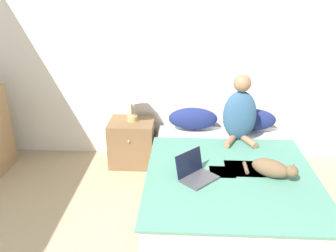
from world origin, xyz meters
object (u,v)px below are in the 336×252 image
Objects in this scene: cat_tabby at (273,168)px; person_sitting at (240,112)px; pillow_far at (251,120)px; table_lamp at (131,91)px; pillow_near at (193,119)px; bed at (228,184)px; nightstand at (132,142)px; laptop_open at (196,173)px.

person_sitting is at bearing 133.76° from cat_tabby.
pillow_far is 1.33× the size of cat_tabby.
cat_tabby is 1.81m from table_lamp.
pillow_near is 0.69m from pillow_far.
table_lamp is (-1.07, 0.82, 0.70)m from bed.
pillow_far reaches higher than cat_tabby.
pillow_near is 1.20× the size of table_lamp.
pillow_near is 0.61m from person_sitting.
person_sitting is (-0.18, -0.28, 0.19)m from pillow_far.
table_lamp reaches higher than bed.
cat_tabby is 0.80× the size of nightstand.
pillow_far is 1.20× the size of table_lamp.
laptop_open is (-0.33, -0.26, 0.27)m from bed.
person_sitting is 1.26m from table_lamp.
pillow_far is at bearing 13.10° from laptop_open.
pillow_far is (0.35, 0.89, 0.35)m from bed.
table_lamp is at bearing 142.29° from bed.
table_lamp is at bearing 77.47° from laptop_open.
pillow_far reaches higher than laptop_open.
person_sitting reaches higher than pillow_far.
pillow_near is 1.31m from cat_tabby.
pillow_far is at bearing 0.00° from pillow_near.
pillow_far is at bearing 68.87° from bed.
person_sitting reaches higher than nightstand.
pillow_near reaches higher than cat_tabby.
pillow_far is at bearing 56.56° from person_sitting.
cat_tabby reaches higher than bed.
bed is 0.84m from person_sitting.
pillow_far is 1.34m from laptop_open.
pillow_near is 0.80m from table_lamp.
person_sitting is at bearing -9.54° from table_lamp.
cat_tabby is at bearing -35.62° from table_lamp.
pillow_near is 1.07× the size of nightstand.
cat_tabby is at bearing -88.86° from pillow_far.
laptop_open is 1.32m from nightstand.
nightstand is 0.64m from table_lamp.
person_sitting reaches higher than table_lamp.
laptop_open is at bearing -141.70° from bed.
pillow_near is 0.78× the size of person_sitting.
pillow_near reaches higher than nightstand.
person_sitting is at bearing 75.21° from bed.
table_lamp is (-1.41, -0.07, 0.35)m from pillow_far.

